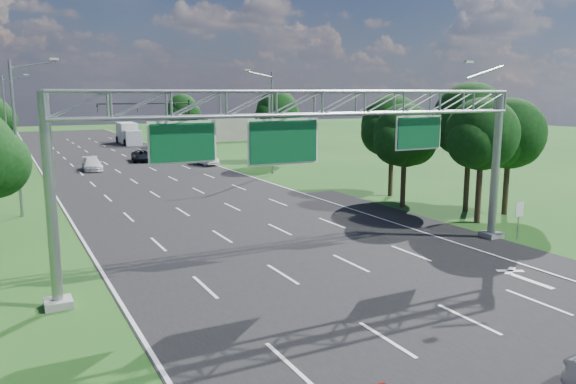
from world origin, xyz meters
TOP-DOWN VIEW (x-y plane):
  - ground at (0.00, 30.00)m, footprint 220.00×220.00m
  - road at (0.00, 30.00)m, footprint 18.00×180.00m
  - road_flare at (10.20, 14.00)m, footprint 3.00×30.00m
  - sign_gantry at (0.33, 12.00)m, footprint 23.50×1.00m
  - regulatory_sign at (12.40, 10.98)m, footprint 0.60×0.08m
  - traffic_signal at (7.48, 65.00)m, footprint 12.21×0.24m
  - streetlight_l_near at (-11.30, 30.00)m, footprint 2.97×0.22m
  - streetlight_l_far at (-11.30, 65.00)m, footprint 2.97×0.22m
  - streetlight_r_mid at (11.30, 40.00)m, footprint 2.97×0.22m
  - tree_cluster_right at (14.80, 19.19)m, footprint 9.91×14.60m
  - tree_verge_rd at (16.08, 48.04)m, footprint 5.76×4.80m
  - tree_verge_re at (14.08, 78.04)m, footprint 5.76×4.80m
  - building_right at (24.00, 82.00)m, footprint 12.00×9.00m
  - car_queue_a at (-4.00, 51.08)m, footprint 2.08×4.60m
  - car_queue_b at (2.39, 56.62)m, footprint 2.74×4.86m
  - car_queue_d at (8.00, 50.08)m, footprint 1.97×4.32m
  - box_truck at (5.91, 80.88)m, footprint 2.82×8.83m

SIDE VIEW (x-z plane):
  - ground at x=0.00m, z-range 0.00..0.00m
  - road at x=0.00m, z-range -0.01..0.01m
  - road_flare at x=10.20m, z-range -0.01..0.01m
  - car_queue_b at x=2.39m, z-range 0.00..1.28m
  - car_queue_a at x=-4.00m, z-range 0.00..1.31m
  - car_queue_d at x=8.00m, z-range 0.00..1.37m
  - regulatory_sign at x=12.40m, z-range 0.46..2.56m
  - box_truck at x=5.91m, z-range -0.07..3.24m
  - building_right at x=24.00m, z-range 0.00..4.00m
  - traffic_signal at x=7.48m, z-range 1.67..8.67m
  - tree_verge_re at x=14.08m, z-range 1.28..9.12m
  - tree_cluster_right at x=14.80m, z-range 0.97..9.65m
  - streetlight_l_near at x=-11.30m, z-range 0.50..10.66m
  - streetlight_l_far at x=-11.30m, z-range 0.50..10.66m
  - streetlight_r_mid at x=11.30m, z-range 0.50..10.66m
  - tree_verge_rd at x=16.08m, z-range 1.49..9.77m
  - sign_gantry at x=0.33m, z-range 2.11..11.67m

